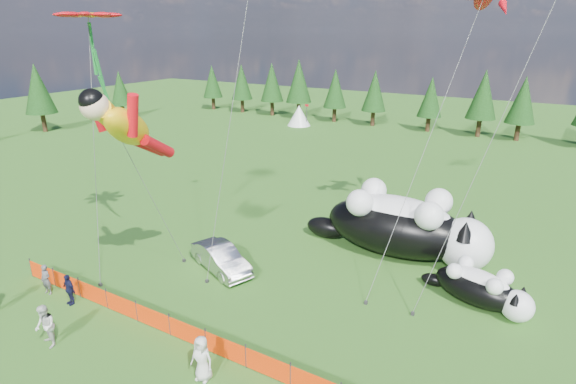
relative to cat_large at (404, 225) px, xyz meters
The scene contains 13 objects.
ground 11.07m from the cat_large, 120.54° to the right, with size 160.00×160.00×0.00m, color #103A0A.
safety_fence 13.64m from the cat_large, 114.09° to the right, with size 22.06×0.06×1.10m.
tree_line 36.10m from the cat_large, 98.84° to the left, with size 90.00×4.00×8.00m, color black, non-canonical shape.
festival_tents 31.10m from the cat_large, 79.89° to the left, with size 50.00×3.20×2.80m, color white, non-canonical shape.
cat_large is the anchor object (origin of this frame).
cat_small 5.83m from the cat_large, 34.14° to the right, with size 5.39×2.99×1.98m.
car 10.63m from the cat_large, 140.22° to the right, with size 1.52×4.37×1.44m, color #B2B3B7.
spectator_a 19.31m from the cat_large, 137.63° to the right, with size 0.58×0.38×1.59m, color #505054.
spectator_b 18.70m from the cat_large, 124.16° to the right, with size 0.94×0.55×1.92m, color silver.
spectator_c 18.02m from the cat_large, 133.77° to the right, with size 0.93×0.47×1.58m, color black.
spectator_e 14.20m from the cat_large, 104.79° to the right, with size 0.92×0.60×1.88m, color silver.
superhero_kite 15.86m from the cat_large, 132.32° to the right, with size 5.90×6.68×10.97m.
flower_kite 19.64m from the cat_large, 146.46° to the right, with size 3.09×3.90×13.42m.
Camera 1 is at (11.52, -14.57, 12.50)m, focal length 28.00 mm.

